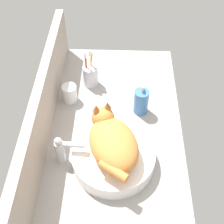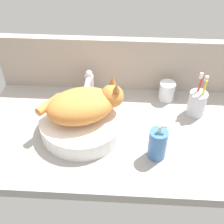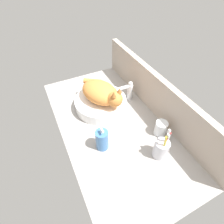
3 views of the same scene
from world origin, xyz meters
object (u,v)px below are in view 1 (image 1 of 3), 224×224
(faucet, at_px, (62,149))
(toothbrush_cup, at_px, (90,75))
(cat, at_px, (112,141))
(soap_dispenser, at_px, (141,101))
(sink_basin, at_px, (113,158))
(water_glass, at_px, (70,94))

(faucet, height_order, toothbrush_cup, toothbrush_cup)
(cat, xyz_separation_m, soap_dispenser, (0.26, -0.12, -0.06))
(cat, xyz_separation_m, faucet, (-0.01, 0.19, -0.05))
(sink_basin, relative_size, faucet, 2.34)
(soap_dispenser, bearing_deg, toothbrush_cup, 54.35)
(soap_dispenser, bearing_deg, water_glass, 79.93)
(sink_basin, distance_m, faucet, 0.20)
(cat, xyz_separation_m, toothbrush_cup, (0.43, 0.12, -0.07))
(cat, height_order, toothbrush_cup, cat)
(soap_dispenser, distance_m, toothbrush_cup, 0.29)
(cat, xyz_separation_m, water_glass, (0.32, 0.20, -0.09))
(soap_dispenser, xyz_separation_m, toothbrush_cup, (0.17, 0.24, -0.01))
(faucet, height_order, soap_dispenser, soap_dispenser)
(sink_basin, height_order, faucet, faucet)
(cat, bearing_deg, sink_basin, -155.14)
(toothbrush_cup, bearing_deg, cat, -164.78)
(sink_basin, height_order, soap_dispenser, soap_dispenser)
(cat, distance_m, water_glass, 0.39)
(sink_basin, xyz_separation_m, water_glass, (0.33, 0.21, 0.00))
(soap_dispenser, relative_size, toothbrush_cup, 0.81)
(faucet, xyz_separation_m, water_glass, (0.33, 0.02, -0.04))
(toothbrush_cup, relative_size, water_glass, 2.27)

